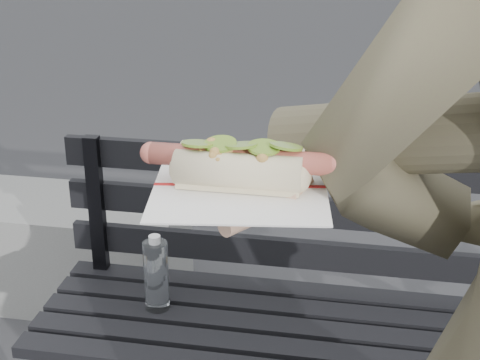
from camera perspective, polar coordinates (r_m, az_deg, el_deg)
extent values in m
cylinder|color=black|center=(2.29, -10.37, -12.47)|extent=(0.04, 0.04, 0.45)
cube|color=black|center=(1.82, 6.83, -13.38)|extent=(1.50, 0.07, 0.03)
cube|color=black|center=(1.89, 7.03, -11.78)|extent=(1.50, 0.07, 0.03)
cube|color=black|center=(1.97, 7.21, -10.29)|extent=(1.50, 0.07, 0.03)
cube|color=black|center=(2.04, 7.37, -8.92)|extent=(1.50, 0.07, 0.03)
cube|color=black|center=(2.08, -11.05, -2.12)|extent=(0.04, 0.03, 0.42)
cube|color=black|center=(2.02, 7.58, -5.94)|extent=(1.50, 0.02, 0.08)
cube|color=black|center=(1.96, 7.77, -2.61)|extent=(1.50, 0.02, 0.08)
cube|color=black|center=(1.90, 7.98, 0.92)|extent=(1.50, 0.02, 0.08)
cylinder|color=white|center=(1.91, -6.50, -7.39)|extent=(0.06, 0.06, 0.19)
cylinder|color=white|center=(1.86, -6.65, -4.61)|extent=(0.03, 0.03, 0.02)
cube|color=slate|center=(2.95, -16.09, -4.92)|extent=(1.20, 0.40, 0.40)
cylinder|color=#D8A384|center=(0.82, 2.89, -1.22)|extent=(0.09, 0.08, 0.07)
ellipsoid|color=#D8A384|center=(0.82, 0.00, -1.62)|extent=(0.10, 0.11, 0.03)
cylinder|color=#D8A384|center=(0.80, -4.27, -2.07)|extent=(0.06, 0.02, 0.02)
cylinder|color=#D8A384|center=(0.82, -3.93, -1.48)|extent=(0.06, 0.02, 0.02)
cylinder|color=#D8A384|center=(0.83, -3.60, -0.92)|extent=(0.06, 0.02, 0.02)
cylinder|color=#D8A384|center=(0.85, -3.28, -0.38)|extent=(0.06, 0.02, 0.02)
cylinder|color=#D8A384|center=(0.76, 0.00, -3.24)|extent=(0.04, 0.05, 0.02)
cube|color=white|center=(0.81, 0.00, -0.52)|extent=(0.21, 0.21, 0.00)
cube|color=#B21E1E|center=(0.81, 0.00, -0.42)|extent=(0.19, 0.03, 0.00)
cylinder|color=#B65446|center=(0.80, 0.00, 1.66)|extent=(0.20, 0.02, 0.02)
sphere|color=#B65446|center=(0.82, -6.91, 2.10)|extent=(0.02, 0.02, 0.02)
sphere|color=#B65446|center=(0.79, 7.20, 1.16)|extent=(0.03, 0.02, 0.02)
sphere|color=#9E6B2D|center=(0.77, 1.74, 1.67)|extent=(0.01, 0.01, 0.01)
sphere|color=#9E6B2D|center=(0.78, -2.13, 1.86)|extent=(0.01, 0.01, 0.01)
sphere|color=#9E6B2D|center=(0.81, 1.02, 2.77)|extent=(0.01, 0.01, 0.01)
sphere|color=#9E6B2D|center=(0.78, 0.92, 1.55)|extent=(0.01, 0.01, 0.01)
sphere|color=#9E6B2D|center=(0.79, -3.10, 2.13)|extent=(0.01, 0.01, 0.01)
sphere|color=#9E6B2D|center=(0.78, -3.07, 1.42)|extent=(0.01, 0.01, 0.01)
sphere|color=#9E6B2D|center=(0.79, 0.07, 1.83)|extent=(0.01, 0.01, 0.01)
sphere|color=#9E6B2D|center=(0.78, -1.53, 1.61)|extent=(0.01, 0.01, 0.01)
sphere|color=#9E6B2D|center=(0.79, 0.97, 1.96)|extent=(0.01, 0.01, 0.01)
sphere|color=#9E6B2D|center=(0.80, -0.05, 2.06)|extent=(0.01, 0.01, 0.01)
sphere|color=#9E6B2D|center=(0.80, 0.32, 2.30)|extent=(0.01, 0.01, 0.01)
sphere|color=#9E6B2D|center=(0.79, -1.09, 2.21)|extent=(0.01, 0.01, 0.01)
sphere|color=#9E6B2D|center=(0.79, -4.09, 2.01)|extent=(0.01, 0.01, 0.01)
sphere|color=#9E6B2D|center=(0.78, -1.97, 2.15)|extent=(0.01, 0.01, 0.01)
sphere|color=#9E6B2D|center=(0.79, 1.85, 2.11)|extent=(0.01, 0.01, 0.01)
sphere|color=#9E6B2D|center=(0.81, -2.70, 2.33)|extent=(0.01, 0.01, 0.01)
sphere|color=#9E6B2D|center=(0.80, -1.35, 2.55)|extent=(0.01, 0.01, 0.01)
sphere|color=#9E6B2D|center=(0.79, -0.97, 2.23)|extent=(0.01, 0.01, 0.01)
sphere|color=#9E6B2D|center=(0.81, -3.06, 2.38)|extent=(0.01, 0.01, 0.01)
sphere|color=#9E6B2D|center=(0.78, -1.72, 1.50)|extent=(0.01, 0.01, 0.01)
sphere|color=#9E6B2D|center=(0.77, 0.95, 1.36)|extent=(0.01, 0.01, 0.01)
sphere|color=#9E6B2D|center=(0.81, -3.66, 2.72)|extent=(0.01, 0.01, 0.01)
sphere|color=#9E6B2D|center=(0.81, -2.22, 2.80)|extent=(0.01, 0.01, 0.01)
sphere|color=#9E6B2D|center=(0.78, 0.15, 1.61)|extent=(0.01, 0.01, 0.01)
sphere|color=#9E6B2D|center=(0.82, -3.13, 2.72)|extent=(0.01, 0.01, 0.01)
sphere|color=#9E6B2D|center=(0.79, 3.06, 2.20)|extent=(0.01, 0.01, 0.01)
cylinder|color=olive|center=(0.80, -3.29, 2.83)|extent=(0.04, 0.04, 0.01)
cylinder|color=olive|center=(0.80, -1.54, 2.82)|extent=(0.04, 0.04, 0.01)
cylinder|color=olive|center=(0.79, 0.13, 2.71)|extent=(0.04, 0.04, 0.01)
cylinder|color=olive|center=(0.78, 1.87, 2.56)|extent=(0.04, 0.04, 0.01)
cylinder|color=olive|center=(0.79, 3.59, 2.63)|extent=(0.04, 0.04, 0.01)
cube|color=brown|center=(3.66, -12.05, -2.29)|extent=(0.05, 0.04, 0.00)
cube|color=brown|center=(2.94, 11.32, -8.94)|extent=(0.06, 0.08, 0.00)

